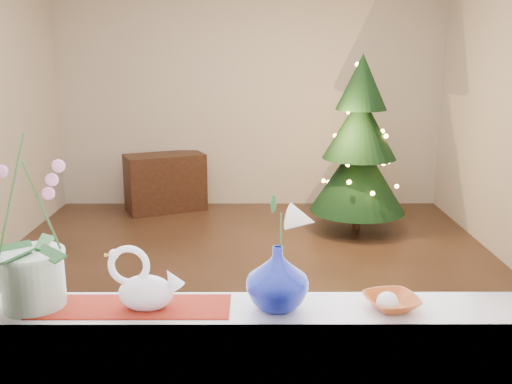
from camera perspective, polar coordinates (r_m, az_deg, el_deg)
ground at (r=4.60m, az=-0.87°, el=-9.22°), size 5.00×5.00×0.00m
wall_back at (r=6.75m, az=-0.65°, el=9.99°), size 4.50×0.10×2.70m
wall_front at (r=1.79m, az=-1.98°, el=-0.71°), size 4.50×0.10×2.70m
windowsill at (r=2.07m, az=-1.76°, el=-11.95°), size 2.20×0.26×0.04m
window_frame at (r=1.77m, az=-2.05°, el=10.60°), size 2.22×0.06×1.60m
runner at (r=2.10m, az=-12.37°, el=-11.13°), size 0.70×0.20×0.01m
orchid_pot at (r=2.09m, az=-21.96°, el=-2.07°), size 0.29×0.29×0.68m
swan at (r=2.04m, az=-11.01°, el=-8.60°), size 0.27×0.14×0.22m
blue_vase at (r=2.00m, az=2.16°, el=-8.09°), size 0.30×0.30×0.26m
lily at (r=1.93m, az=2.22°, el=-1.74°), size 0.15×0.08×0.20m
paperweight at (r=2.05m, az=13.01°, el=-10.73°), size 0.10×0.10×0.08m
amber_dish at (r=2.10m, az=13.41°, el=-10.76°), size 0.19×0.19×0.04m
xmas_tree at (r=5.85m, az=10.30°, el=4.70°), size 1.27×1.27×1.79m
side_table at (r=6.69m, az=-9.06°, el=0.95°), size 0.98×0.76×0.66m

